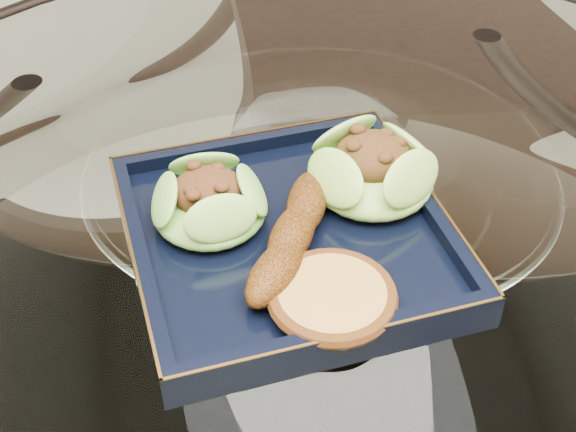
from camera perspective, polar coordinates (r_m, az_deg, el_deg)
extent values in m
cylinder|color=white|center=(0.76, 2.21, 0.57)|extent=(1.10, 1.10, 0.01)
torus|color=black|center=(0.76, 2.21, 0.57)|extent=(1.13, 1.13, 0.02)
cylinder|color=black|center=(1.28, 11.20, -2.70)|extent=(0.04, 0.04, 0.75)
cylinder|color=black|center=(1.22, -14.30, -6.24)|extent=(0.04, 0.04, 0.75)
cube|color=black|center=(1.39, 6.09, 4.42)|extent=(0.39, 0.39, 0.04)
cylinder|color=black|center=(1.39, 1.07, -7.64)|extent=(0.03, 0.03, 0.40)
cylinder|color=black|center=(1.48, 13.35, -5.34)|extent=(0.03, 0.03, 0.40)
cylinder|color=black|center=(1.62, -1.63, 0.81)|extent=(0.03, 0.03, 0.40)
cylinder|color=black|center=(1.69, 9.14, 2.38)|extent=(0.03, 0.03, 0.40)
cube|color=black|center=(0.70, 0.00, -1.84)|extent=(0.30, 0.30, 0.02)
ellipsoid|color=#5EAA31|center=(0.70, -5.61, 0.78)|extent=(0.13, 0.13, 0.04)
ellipsoid|color=#68A02E|center=(0.73, 6.01, 3.07)|extent=(0.12, 0.12, 0.04)
ellipsoid|color=#69360B|center=(0.67, 0.27, -1.40)|extent=(0.11, 0.16, 0.03)
cylinder|color=gold|center=(0.63, 3.15, -5.89)|extent=(0.11, 0.11, 0.02)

